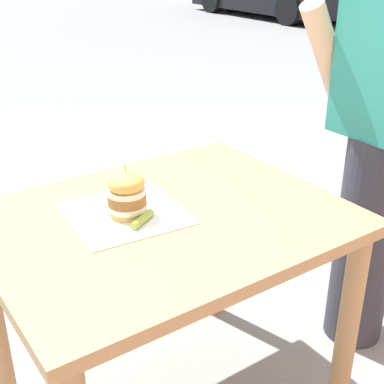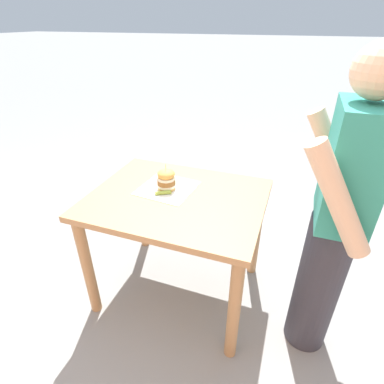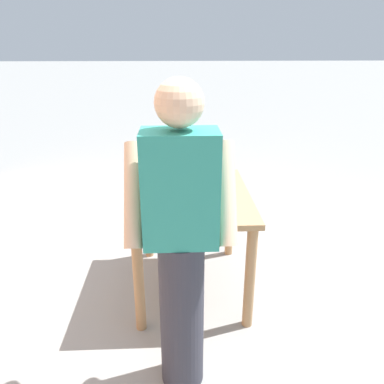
{
  "view_description": "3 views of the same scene",
  "coord_description": "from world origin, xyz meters",
  "px_view_note": "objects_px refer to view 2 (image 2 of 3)",
  "views": [
    {
      "loc": [
        1.23,
        -0.75,
        1.55
      ],
      "look_at": [
        0.0,
        0.1,
        0.85
      ],
      "focal_mm": 50.0,
      "sensor_mm": 36.0,
      "label": 1
    },
    {
      "loc": [
        1.46,
        0.62,
        1.75
      ],
      "look_at": [
        0.0,
        0.1,
        0.85
      ],
      "focal_mm": 28.0,
      "sensor_mm": 36.0,
      "label": 2
    },
    {
      "loc": [
        0.11,
        2.53,
        1.82
      ],
      "look_at": [
        0.0,
        0.1,
        0.85
      ],
      "focal_mm": 35.0,
      "sensor_mm": 36.0,
      "label": 3
    }
  ],
  "objects_px": {
    "pickle_spear": "(163,193)",
    "sandwich": "(166,179)",
    "diner_across_table": "(336,222)",
    "patio_table": "(177,214)"
  },
  "relations": [
    {
      "from": "pickle_spear",
      "to": "diner_across_table",
      "type": "bearing_deg",
      "value": 85.36
    },
    {
      "from": "patio_table",
      "to": "diner_across_table",
      "type": "height_order",
      "value": "diner_across_table"
    },
    {
      "from": "sandwich",
      "to": "pickle_spear",
      "type": "relative_size",
      "value": 1.73
    },
    {
      "from": "sandwich",
      "to": "diner_across_table",
      "type": "xyz_separation_m",
      "value": [
        0.15,
        0.98,
        0.01
      ]
    },
    {
      "from": "pickle_spear",
      "to": "sandwich",
      "type": "bearing_deg",
      "value": -173.0
    },
    {
      "from": "patio_table",
      "to": "diner_across_table",
      "type": "xyz_separation_m",
      "value": [
        0.09,
        0.88,
        0.22
      ]
    },
    {
      "from": "sandwich",
      "to": "pickle_spear",
      "type": "bearing_deg",
      "value": 7.0
    },
    {
      "from": "pickle_spear",
      "to": "diner_across_table",
      "type": "xyz_separation_m",
      "value": [
        0.08,
        0.97,
        0.07
      ]
    },
    {
      "from": "patio_table",
      "to": "pickle_spear",
      "type": "distance_m",
      "value": 0.17
    },
    {
      "from": "sandwich",
      "to": "diner_across_table",
      "type": "relative_size",
      "value": 0.1
    }
  ]
}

